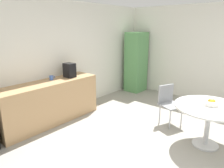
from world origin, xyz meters
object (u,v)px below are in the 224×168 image
object	(u,v)px
chair_gray	(168,100)
coffee_maker	(70,70)
round_table	(209,113)
fruit_bowl	(211,103)
locker_cabinet	(136,62)
mug_white	(51,78)

from	to	relation	value
chair_gray	coffee_maker	distance (m)	2.27
round_table	fruit_bowl	world-z (taller)	fruit_bowl
locker_cabinet	coffee_maker	bearing A→B (deg)	177.75
round_table	coffee_maker	size ratio (longest dim) A/B	3.58
coffee_maker	round_table	bearing A→B (deg)	-77.61
chair_gray	fruit_bowl	bearing A→B (deg)	-110.59
locker_cabinet	mug_white	xyz separation A→B (m)	(-2.97, 0.19, 0.02)
locker_cabinet	round_table	bearing A→B (deg)	-124.58
chair_gray	coffee_maker	bearing A→B (deg)	117.33
round_table	mug_white	bearing A→B (deg)	109.62
chair_gray	round_table	bearing A→B (deg)	-112.65
fruit_bowl	mug_white	xyz separation A→B (m)	(-1.10, 2.96, 0.17)
locker_cabinet	mug_white	distance (m)	2.98
round_table	coffee_maker	distance (m)	2.98
locker_cabinet	mug_white	world-z (taller)	locker_cabinet
round_table	fruit_bowl	bearing A→B (deg)	8.16
round_table	mug_white	distance (m)	3.17
locker_cabinet	fruit_bowl	world-z (taller)	locker_cabinet
locker_cabinet	mug_white	size ratio (longest dim) A/B	14.36
mug_white	coffee_maker	world-z (taller)	coffee_maker
locker_cabinet	fruit_bowl	size ratio (longest dim) A/B	7.68
coffee_maker	mug_white	bearing A→B (deg)	167.70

